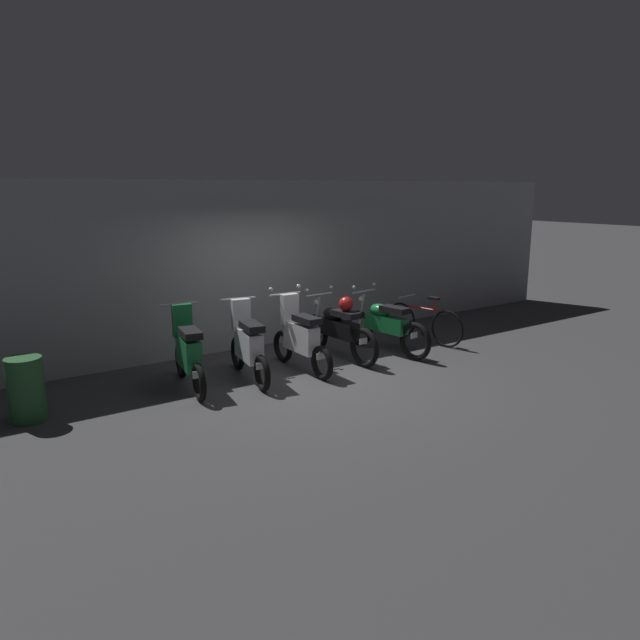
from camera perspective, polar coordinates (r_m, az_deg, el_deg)
ground_plane at (r=9.15m, az=-0.42°, el=-5.44°), size 80.00×80.00×0.00m
back_wall at (r=10.72m, az=-7.30°, el=5.22°), size 16.00×0.30×2.95m
motorbike_slot_0 at (r=8.72m, az=-12.50°, el=-3.05°), size 0.56×1.67×1.18m
motorbike_slot_1 at (r=8.97m, az=-6.91°, el=-2.41°), size 0.56×1.67×1.18m
motorbike_slot_2 at (r=9.35m, az=-1.93°, el=-1.68°), size 0.59×1.68×1.29m
motorbike_slot_3 at (r=9.99m, az=1.77°, el=-0.74°), size 0.59×1.95×1.15m
motorbike_slot_4 at (r=10.42m, az=6.25°, el=-0.46°), size 0.59×1.95×1.15m
bicycle at (r=11.23m, az=9.86°, el=-0.30°), size 0.50×1.71×0.89m
trash_bin at (r=8.20m, az=-26.32°, el=-5.98°), size 0.43×0.43×0.81m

